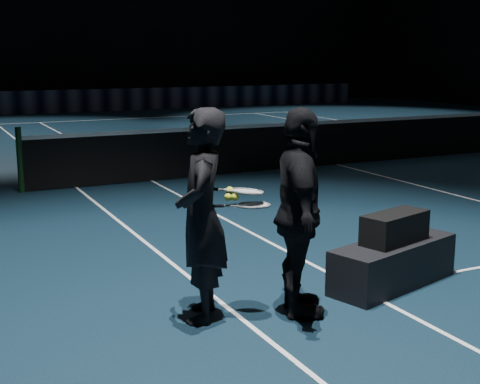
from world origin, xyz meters
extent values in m
plane|color=black|center=(0.00, 0.00, 0.00)|extent=(36.00, 36.00, 0.00)
cylinder|color=black|center=(-6.40, 0.00, 0.55)|extent=(0.10, 0.10, 1.10)
cube|color=black|center=(0.00, 0.00, 0.45)|extent=(12.80, 0.02, 0.86)
cube|color=white|center=(0.00, 0.00, 0.92)|extent=(12.80, 0.03, 0.07)
cube|color=black|center=(0.00, 15.50, 0.45)|extent=(22.00, 0.15, 0.90)
cube|color=black|center=(-3.73, -6.42, 0.22)|extent=(1.57, 0.90, 0.45)
cube|color=black|center=(-3.73, -6.42, 0.60)|extent=(0.81, 0.52, 0.30)
cube|color=white|center=(-3.73, -6.59, 0.60)|extent=(0.34, 0.10, 0.10)
imported|color=black|center=(-5.78, -6.37, 0.92)|extent=(0.70, 0.80, 1.85)
imported|color=black|center=(-4.98, -6.66, 0.92)|extent=(0.83, 1.17, 1.85)
camera|label=1|loc=(-7.91, -11.51, 2.28)|focal=50.00mm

